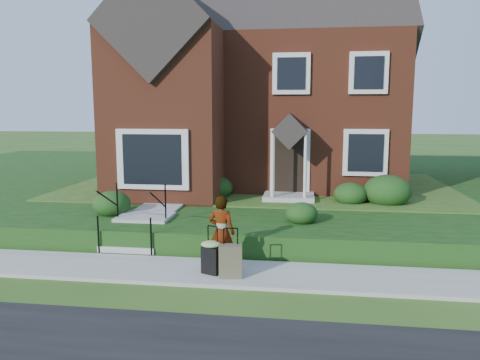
% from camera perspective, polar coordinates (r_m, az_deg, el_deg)
% --- Properties ---
extents(ground, '(120.00, 120.00, 0.00)m').
position_cam_1_polar(ground, '(10.13, -2.13, -11.44)').
color(ground, '#2D5119').
rests_on(ground, ground).
extents(sidewalk, '(60.00, 1.60, 0.08)m').
position_cam_1_polar(sidewalk, '(10.12, -2.13, -11.23)').
color(sidewalk, '#9E9B93').
rests_on(sidewalk, ground).
extents(terrace, '(44.00, 20.00, 0.60)m').
position_cam_1_polar(terrace, '(20.65, 14.28, -0.49)').
color(terrace, '#113C10').
rests_on(terrace, ground).
extents(walkway, '(1.20, 6.00, 0.06)m').
position_cam_1_polar(walkway, '(15.23, -8.15, -2.23)').
color(walkway, '#9E9B93').
rests_on(walkway, terrace).
extents(main_house, '(10.40, 10.20, 9.40)m').
position_cam_1_polar(main_house, '(19.16, 2.30, 13.97)').
color(main_house, brown).
rests_on(main_house, terrace).
extents(front_steps, '(1.40, 2.02, 1.50)m').
position_cam_1_polar(front_steps, '(12.34, -12.18, -5.65)').
color(front_steps, '#9E9B93').
rests_on(front_steps, ground).
extents(foundation_shrubs, '(9.66, 4.15, 1.00)m').
position_cam_1_polar(foundation_shrubs, '(14.41, 1.86, -1.15)').
color(foundation_shrubs, black).
rests_on(foundation_shrubs, terrace).
extents(woman, '(0.66, 0.51, 1.61)m').
position_cam_1_polar(woman, '(10.01, -2.25, -6.38)').
color(woman, '#999999').
rests_on(woman, sidewalk).
extents(suitcase_black, '(0.52, 0.48, 1.02)m').
position_cam_1_polar(suitcase_black, '(9.84, -3.54, -9.15)').
color(suitcase_black, black).
rests_on(suitcase_black, sidewalk).
extents(suitcase_olive, '(0.50, 0.32, 1.02)m').
position_cam_1_polar(suitcase_olive, '(9.64, -1.16, -9.85)').
color(suitcase_olive, brown).
rests_on(suitcase_olive, sidewalk).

